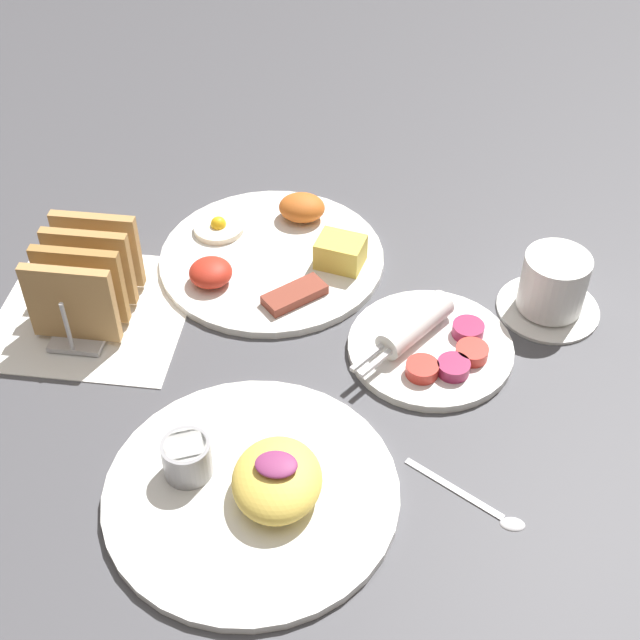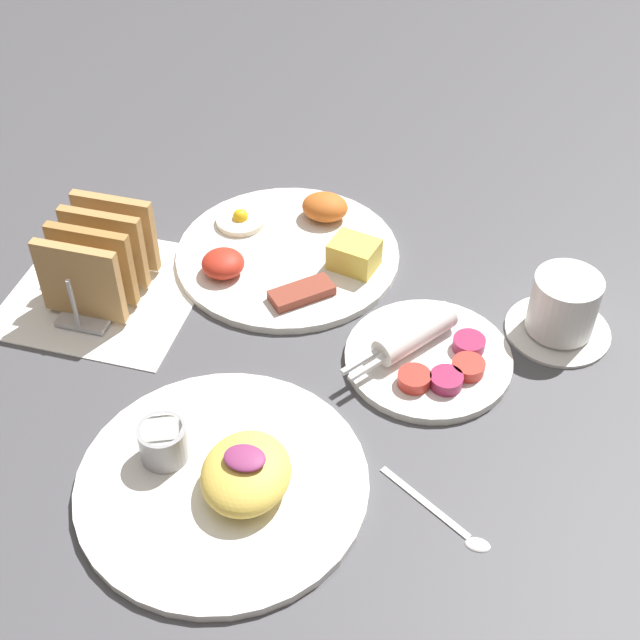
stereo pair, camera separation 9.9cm
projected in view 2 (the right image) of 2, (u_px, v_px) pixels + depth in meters
name	position (u px, v px, depth m)	size (l,w,h in m)	color
ground_plane	(273.00, 341.00, 1.01)	(3.00, 3.00, 0.00)	#47474C
napkin_flat	(106.00, 291.00, 1.07)	(0.22, 0.22, 0.00)	white
plate_breakfast	(291.00, 251.00, 1.11)	(0.28, 0.28, 0.05)	white
plate_condiments	(428.00, 355.00, 0.98)	(0.19, 0.19, 0.04)	white
plate_foreground	(224.00, 477.00, 0.85)	(0.28, 0.28, 0.06)	white
toast_rack	(99.00, 259.00, 1.04)	(0.10, 0.15, 0.10)	#B7B7BC
coffee_cup	(563.00, 308.00, 1.00)	(0.12, 0.12, 0.08)	white
teaspoon	(451.00, 521.00, 0.83)	(0.12, 0.07, 0.01)	silver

